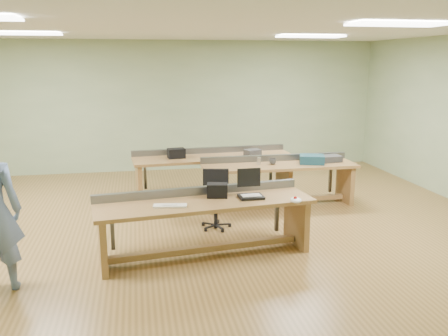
{
  "coord_description": "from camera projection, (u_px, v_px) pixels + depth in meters",
  "views": [
    {
      "loc": [
        -0.73,
        -7.08,
        2.52
      ],
      "look_at": [
        0.49,
        -0.6,
        1.04
      ],
      "focal_mm": 38.0,
      "sensor_mm": 36.0,
      "label": 1
    }
  ],
  "objects": [
    {
      "name": "floor",
      "position": [
        187.0,
        225.0,
        7.47
      ],
      "size": [
        10.0,
        10.0,
        0.0
      ],
      "primitive_type": "plane",
      "color": "olive",
      "rests_on": "ground"
    },
    {
      "name": "ceiling",
      "position": [
        183.0,
        27.0,
        6.81
      ],
      "size": [
        10.0,
        10.0,
        0.0
      ],
      "primitive_type": "plane",
      "color": "silver",
      "rests_on": "wall_back"
    },
    {
      "name": "wall_back",
      "position": [
        167.0,
        106.0,
        10.98
      ],
      "size": [
        10.0,
        0.04,
        3.0
      ],
      "primitive_type": "cube",
      "color": "#9DB085",
      "rests_on": "floor"
    },
    {
      "name": "wall_front",
      "position": [
        245.0,
        211.0,
        3.31
      ],
      "size": [
        10.0,
        0.04,
        3.0
      ],
      "primitive_type": "cube",
      "color": "#9DB085",
      "rests_on": "floor"
    },
    {
      "name": "fluor_panels",
      "position": [
        183.0,
        30.0,
        6.82
      ],
      "size": [
        6.2,
        3.5,
        0.03
      ],
      "color": "white",
      "rests_on": "ceiling"
    },
    {
      "name": "workbench_front",
      "position": [
        204.0,
        215.0,
        6.21
      ],
      "size": [
        2.91,
        1.1,
        0.86
      ],
      "rotation": [
        0.0,
        0.0,
        0.12
      ],
      "color": "olive",
      "rests_on": "floor"
    },
    {
      "name": "workbench_mid",
      "position": [
        279.0,
        175.0,
        8.42
      ],
      "size": [
        2.73,
        0.74,
        0.86
      ],
      "rotation": [
        0.0,
        0.0,
        0.01
      ],
      "color": "olive",
      "rests_on": "floor"
    },
    {
      "name": "workbench_back",
      "position": [
        214.0,
        166.0,
        9.11
      ],
      "size": [
        3.12,
        1.03,
        0.86
      ],
      "rotation": [
        0.0,
        0.0,
        0.07
      ],
      "color": "olive",
      "rests_on": "floor"
    },
    {
      "name": "laptop_base",
      "position": [
        251.0,
        197.0,
        6.28
      ],
      "size": [
        0.33,
        0.27,
        0.03
      ],
      "primitive_type": "cube",
      "rotation": [
        0.0,
        0.0,
        0.02
      ],
      "color": "black",
      "rests_on": "workbench_front"
    },
    {
      "name": "laptop_screen",
      "position": [
        249.0,
        177.0,
        6.35
      ],
      "size": [
        0.32,
        0.02,
        0.25
      ],
      "primitive_type": "cube",
      "rotation": [
        0.0,
        0.0,
        0.02
      ],
      "color": "black",
      "rests_on": "laptop_base"
    },
    {
      "name": "keyboard",
      "position": [
        170.0,
        206.0,
        5.91
      ],
      "size": [
        0.43,
        0.2,
        0.02
      ],
      "primitive_type": "cube",
      "rotation": [
        0.0,
        0.0,
        -0.14
      ],
      "color": "silver",
      "rests_on": "workbench_front"
    },
    {
      "name": "trackball_mouse",
      "position": [
        296.0,
        200.0,
        6.06
      ],
      "size": [
        0.2,
        0.22,
        0.07
      ],
      "primitive_type": "ellipsoid",
      "rotation": [
        0.0,
        0.0,
        0.39
      ],
      "color": "white",
      "rests_on": "workbench_front"
    },
    {
      "name": "camera_bag",
      "position": [
        217.0,
        190.0,
        6.31
      ],
      "size": [
        0.3,
        0.23,
        0.19
      ],
      "primitive_type": "cube",
      "rotation": [
        0.0,
        0.0,
        -0.21
      ],
      "color": "black",
      "rests_on": "workbench_front"
    },
    {
      "name": "task_chair",
      "position": [
        216.0,
        207.0,
        7.32
      ],
      "size": [
        0.56,
        0.56,
        0.89
      ],
      "rotation": [
        0.0,
        0.0,
        -0.18
      ],
      "color": "black",
      "rests_on": "floor"
    },
    {
      "name": "parts_bin_teal",
      "position": [
        312.0,
        159.0,
        8.4
      ],
      "size": [
        0.5,
        0.44,
        0.15
      ],
      "primitive_type": "cube",
      "rotation": [
        0.0,
        0.0,
        -0.32
      ],
      "color": "#163A47",
      "rests_on": "workbench_mid"
    },
    {
      "name": "parts_bin_grey",
      "position": [
        329.0,
        159.0,
        8.56
      ],
      "size": [
        0.43,
        0.29,
        0.11
      ],
      "primitive_type": "cube",
      "rotation": [
        0.0,
        0.0,
        0.1
      ],
      "color": "#333335",
      "rests_on": "workbench_mid"
    },
    {
      "name": "mug",
      "position": [
        273.0,
        161.0,
        8.34
      ],
      "size": [
        0.16,
        0.16,
        0.1
      ],
      "primitive_type": "imported",
      "rotation": [
        0.0,
        0.0,
        0.32
      ],
      "color": "#333335",
      "rests_on": "workbench_mid"
    },
    {
      "name": "drinks_can",
      "position": [
        259.0,
        161.0,
        8.32
      ],
      "size": [
        0.09,
        0.09,
        0.13
      ],
      "primitive_type": "cylinder",
      "rotation": [
        0.0,
        0.0,
        0.35
      ],
      "color": "#B6B6BA",
      "rests_on": "workbench_mid"
    },
    {
      "name": "storage_box_back",
      "position": [
        176.0,
        153.0,
        8.87
      ],
      "size": [
        0.34,
        0.26,
        0.18
      ],
      "primitive_type": "cube",
      "rotation": [
        0.0,
        0.0,
        0.13
      ],
      "color": "black",
      "rests_on": "workbench_back"
    },
    {
      "name": "tray_back",
      "position": [
        253.0,
        152.0,
        9.12
      ],
      "size": [
        0.35,
        0.3,
        0.12
      ],
      "primitive_type": "cube",
      "rotation": [
        0.0,
        0.0,
        0.36
      ],
      "color": "#333335",
      "rests_on": "workbench_back"
    }
  ]
}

